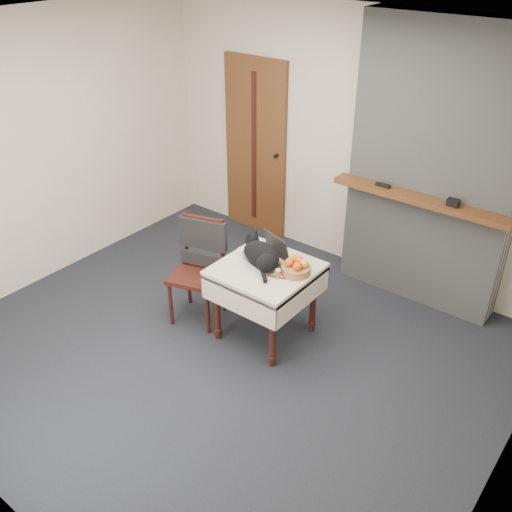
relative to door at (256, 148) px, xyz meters
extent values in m
plane|color=black|center=(1.20, -1.97, -1.00)|extent=(4.50, 4.50, 0.00)
cube|color=beige|center=(1.20, 0.03, 0.30)|extent=(4.50, 0.02, 2.60)
cube|color=beige|center=(-1.05, -1.97, 0.30)|extent=(0.02, 4.00, 2.60)
cube|color=white|center=(1.20, -1.97, 1.60)|extent=(4.50, 4.00, 0.02)
cube|color=brown|center=(0.00, 0.00, 0.00)|extent=(0.82, 0.05, 2.00)
cube|color=#35140E|center=(0.00, -0.03, 0.00)|extent=(0.06, 0.01, 1.70)
cylinder|color=black|center=(0.32, -0.04, 0.00)|extent=(0.04, 0.06, 0.04)
cube|color=gray|center=(2.10, -0.12, 0.30)|extent=(1.50, 0.30, 2.60)
cube|color=brown|center=(2.10, -0.36, 0.10)|extent=(1.62, 0.18, 0.05)
cube|color=black|center=(1.75, -0.36, 0.14)|extent=(0.14, 0.04, 0.03)
cube|color=black|center=(2.40, -0.36, 0.16)|extent=(0.10, 0.07, 0.06)
cylinder|color=#35140E|center=(1.04, -1.88, -0.68)|extent=(0.06, 0.06, 0.64)
sphere|color=#35140E|center=(1.04, -1.88, -0.92)|extent=(0.07, 0.07, 0.07)
cylinder|color=#35140E|center=(1.64, -1.88, -0.68)|extent=(0.06, 0.06, 0.64)
sphere|color=#35140E|center=(1.64, -1.88, -0.92)|extent=(0.07, 0.07, 0.07)
cylinder|color=#35140E|center=(1.04, -1.28, -0.68)|extent=(0.06, 0.06, 0.64)
sphere|color=#35140E|center=(1.04, -1.28, -0.92)|extent=(0.07, 0.07, 0.07)
cylinder|color=#35140E|center=(1.64, -1.28, -0.68)|extent=(0.06, 0.06, 0.64)
sphere|color=#35140E|center=(1.64, -1.28, -0.92)|extent=(0.07, 0.07, 0.07)
cube|color=beige|center=(1.34, -1.58, -0.33)|extent=(0.78, 0.78, 0.06)
cube|color=beige|center=(1.34, -1.96, -0.44)|extent=(0.78, 0.01, 0.22)
cube|color=beige|center=(1.34, -1.19, -0.44)|extent=(0.78, 0.01, 0.22)
cube|color=beige|center=(0.95, -1.58, -0.44)|extent=(0.01, 0.78, 0.22)
cube|color=beige|center=(1.72, -1.58, -0.44)|extent=(0.01, 0.78, 0.22)
cube|color=#B7B7BC|center=(1.28, -1.54, -0.29)|extent=(0.37, 0.31, 0.02)
cube|color=black|center=(1.28, -1.54, -0.28)|extent=(0.30, 0.23, 0.00)
cube|color=black|center=(1.33, -1.41, -0.17)|extent=(0.32, 0.15, 0.22)
cube|color=#AED0FF|center=(1.33, -1.41, -0.17)|extent=(0.29, 0.14, 0.20)
ellipsoid|color=black|center=(1.29, -1.57, -0.19)|extent=(0.40, 0.32, 0.22)
ellipsoid|color=black|center=(1.38, -1.62, -0.21)|extent=(0.24, 0.25, 0.18)
sphere|color=black|center=(1.13, -1.50, -0.14)|extent=(0.17, 0.17, 0.13)
ellipsoid|color=white|center=(1.09, -1.49, -0.17)|extent=(0.08, 0.08, 0.06)
ellipsoid|color=white|center=(1.16, -1.52, -0.23)|extent=(0.08, 0.09, 0.09)
cone|color=black|center=(1.13, -1.54, -0.08)|extent=(0.06, 0.06, 0.05)
cone|color=black|center=(1.16, -1.47, -0.08)|extent=(0.06, 0.06, 0.05)
cylinder|color=black|center=(1.42, -1.71, -0.27)|extent=(0.16, 0.16, 0.04)
sphere|color=white|center=(1.14, -1.55, -0.28)|extent=(0.04, 0.04, 0.04)
sphere|color=white|center=(1.17, -1.48, -0.28)|extent=(0.04, 0.04, 0.04)
cylinder|color=white|center=(1.05, -1.55, -0.27)|extent=(0.06, 0.06, 0.07)
cylinder|color=#9B5013|center=(1.52, -1.65, -0.27)|extent=(0.04, 0.04, 0.07)
cylinder|color=silver|center=(1.52, -1.65, -0.22)|extent=(0.04, 0.04, 0.02)
cylinder|color=#A66A43|center=(1.59, -1.50, -0.27)|extent=(0.24, 0.24, 0.07)
sphere|color=#D85712|center=(1.54, -1.53, -0.20)|extent=(0.07, 0.07, 0.07)
sphere|color=#D85712|center=(1.63, -1.54, -0.20)|extent=(0.07, 0.07, 0.07)
sphere|color=#D85712|center=(1.59, -1.45, -0.20)|extent=(0.07, 0.07, 0.07)
sphere|color=yellow|center=(1.65, -1.47, -0.20)|extent=(0.07, 0.07, 0.07)
sphere|color=#D85712|center=(1.55, -1.46, -0.20)|extent=(0.07, 0.07, 0.07)
cube|color=black|center=(1.53, -1.57, -0.30)|extent=(0.14, 0.02, 0.01)
cube|color=#35140E|center=(0.70, -1.76, -0.54)|extent=(0.54, 0.54, 0.04)
cylinder|color=#35140E|center=(0.57, -1.99, -0.77)|extent=(0.04, 0.04, 0.46)
cylinder|color=#35140E|center=(0.93, -1.88, -0.77)|extent=(0.04, 0.04, 0.46)
cylinder|color=#35140E|center=(0.47, -1.64, -0.77)|extent=(0.04, 0.04, 0.46)
cylinder|color=#35140E|center=(0.82, -1.53, -0.77)|extent=(0.04, 0.04, 0.46)
cylinder|color=#35140E|center=(0.47, -1.64, -0.29)|extent=(0.04, 0.04, 0.51)
cylinder|color=#35140E|center=(0.82, -1.53, -0.29)|extent=(0.04, 0.04, 0.51)
cube|color=#35140E|center=(0.64, -1.58, -0.18)|extent=(0.36, 0.14, 0.29)
cube|color=black|center=(0.64, -1.59, -0.20)|extent=(0.45, 0.19, 0.29)
camera|label=1|loc=(3.77, -4.84, 2.21)|focal=40.00mm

